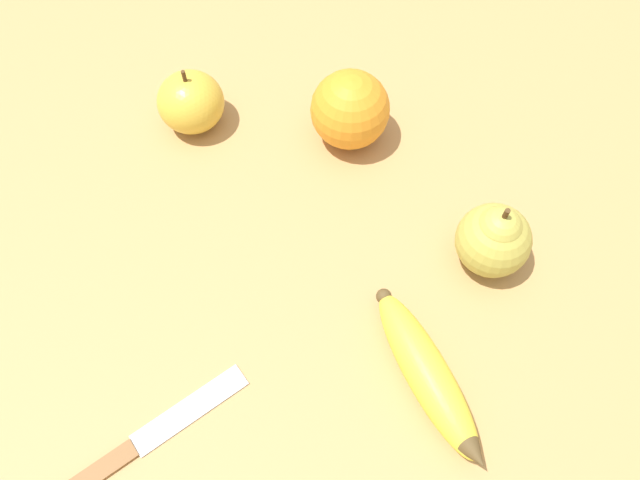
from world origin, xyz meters
TOP-DOWN VIEW (x-y plane):
  - ground_plane at (0.00, 0.00)m, footprint 3.00×3.00m
  - banana at (0.14, -0.02)m, footprint 0.13×0.15m
  - orange at (0.01, 0.23)m, footprint 0.09×0.09m
  - pear at (0.17, 0.12)m, footprint 0.07×0.07m
  - apple at (-0.17, 0.21)m, footprint 0.07×0.07m
  - paring_knife at (-0.09, -0.14)m, footprint 0.14×0.16m

SIDE VIEW (x-z plane):
  - ground_plane at x=0.00m, z-range 0.00..0.00m
  - paring_knife at x=-0.09m, z-range 0.00..0.01m
  - banana at x=0.14m, z-range 0.00..0.04m
  - apple at x=-0.17m, z-range -0.01..0.07m
  - pear at x=0.17m, z-range -0.01..0.08m
  - orange at x=0.01m, z-range 0.00..0.09m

